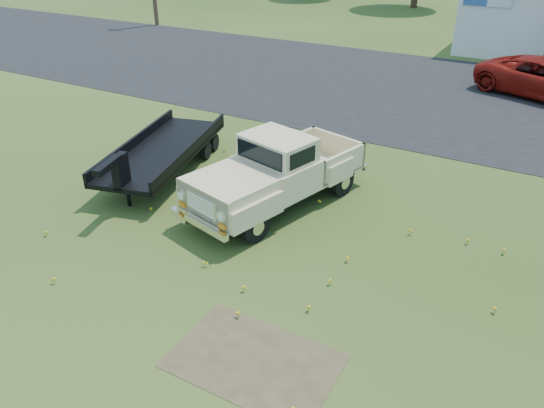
{
  "coord_description": "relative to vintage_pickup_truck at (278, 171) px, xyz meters",
  "views": [
    {
      "loc": [
        5.29,
        -9.03,
        7.19
      ],
      "look_at": [
        -0.39,
        1.0,
        0.86
      ],
      "focal_mm": 35.0,
      "sensor_mm": 36.0,
      "label": 1
    }
  ],
  "objects": [
    {
      "name": "ground",
      "position": [
        1.01,
        -2.4,
        -1.03
      ],
      "size": [
        140.0,
        140.0,
        0.0
      ],
      "primitive_type": "plane",
      "color": "#294115",
      "rests_on": "ground"
    },
    {
      "name": "asphalt_lot",
      "position": [
        1.01,
        12.6,
        -1.03
      ],
      "size": [
        90.0,
        14.0,
        0.02
      ],
      "primitive_type": "cube",
      "color": "black",
      "rests_on": "ground"
    },
    {
      "name": "dirt_patch_a",
      "position": [
        2.51,
        -5.4,
        -1.03
      ],
      "size": [
        3.0,
        2.0,
        0.01
      ],
      "primitive_type": "cube",
      "color": "#483A26",
      "rests_on": "ground"
    },
    {
      "name": "dirt_patch_b",
      "position": [
        -0.99,
        1.1,
        -1.03
      ],
      "size": [
        2.2,
        1.6,
        0.01
      ],
      "primitive_type": "cube",
      "color": "#483A26",
      "rests_on": "ground"
    },
    {
      "name": "vintage_pickup_truck",
      "position": [
        0.0,
        0.0,
        0.0
      ],
      "size": [
        3.61,
        6.08,
        2.07
      ],
      "primitive_type": null,
      "rotation": [
        0.0,
        0.0,
        -0.26
      ],
      "color": "beige",
      "rests_on": "ground"
    },
    {
      "name": "flatbed_trailer",
      "position": [
        -4.17,
        0.15,
        -0.2
      ],
      "size": [
        3.49,
        6.42,
        1.66
      ],
      "primitive_type": null,
      "rotation": [
        0.0,
        0.0,
        0.25
      ],
      "color": "black",
      "rests_on": "ground"
    }
  ]
}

